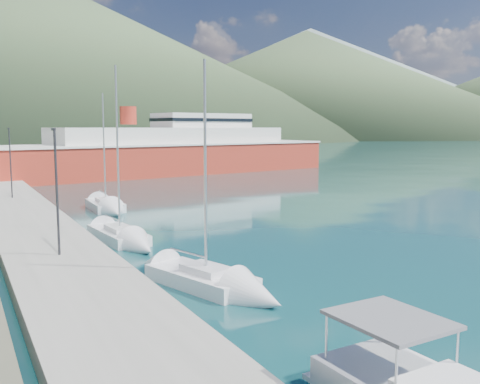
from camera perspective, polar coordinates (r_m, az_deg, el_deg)
ground at (r=131.52m, az=-22.29°, el=3.39°), size 1400.00×1400.00×0.00m
quay at (r=37.48m, az=-21.29°, el=-3.54°), size 5.00×88.00×0.80m
hills_far at (r=651.27m, az=-14.77°, el=12.90°), size 1480.00×900.00×180.00m
hills_near at (r=401.22m, az=-12.08°, el=12.81°), size 1010.00×520.00×115.00m
lamp_posts at (r=26.26m, az=-18.80°, el=0.41°), size 0.15×49.57×6.06m
sailboat_near at (r=22.42m, az=-1.20°, el=-10.21°), size 4.18×7.64×10.53m
sailboat_mid at (r=32.04m, az=-11.72°, el=-5.14°), size 2.75×8.03×11.33m
sailboat_far at (r=44.73m, az=-13.72°, el=-1.76°), size 2.44×7.24×10.57m
ferry at (r=80.79m, az=-7.04°, el=4.20°), size 53.11×19.93×10.32m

